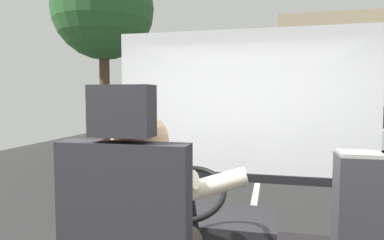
{
  "coord_description": "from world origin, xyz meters",
  "views": [
    {
      "loc": [
        0.29,
        -1.68,
        1.95
      ],
      "look_at": [
        -0.47,
        1.5,
        1.71
      ],
      "focal_mm": 31.53,
      "sensor_mm": 36.0,
      "label": 1
    }
  ],
  "objects_px": {
    "steering_console": "(203,237)",
    "fare_box": "(357,240)",
    "parked_car_blue": "(363,120)",
    "bus_driver": "(146,226)"
  },
  "relations": [
    {
      "from": "bus_driver",
      "to": "fare_box",
      "type": "xyz_separation_m",
      "value": [
        0.99,
        0.72,
        -0.27
      ]
    },
    {
      "from": "steering_console",
      "to": "parked_car_blue",
      "type": "xyz_separation_m",
      "value": [
        4.94,
        15.8,
        -0.13
      ]
    },
    {
      "from": "fare_box",
      "to": "steering_console",
      "type": "bearing_deg",
      "value": 154.2
    },
    {
      "from": "fare_box",
      "to": "parked_car_blue",
      "type": "bearing_deg",
      "value": 76.35
    },
    {
      "from": "steering_console",
      "to": "fare_box",
      "type": "bearing_deg",
      "value": -25.8
    },
    {
      "from": "bus_driver",
      "to": "parked_car_blue",
      "type": "bearing_deg",
      "value": 73.8
    },
    {
      "from": "bus_driver",
      "to": "fare_box",
      "type": "height_order",
      "value": "bus_driver"
    },
    {
      "from": "steering_console",
      "to": "fare_box",
      "type": "height_order",
      "value": "fare_box"
    },
    {
      "from": "parked_car_blue",
      "to": "fare_box",
      "type": "bearing_deg",
      "value": -103.65
    },
    {
      "from": "bus_driver",
      "to": "parked_car_blue",
      "type": "xyz_separation_m",
      "value": [
        4.94,
        17.0,
        -0.68
      ]
    }
  ]
}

